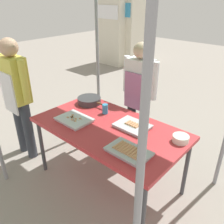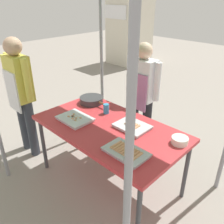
{
  "view_description": "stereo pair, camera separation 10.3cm",
  "coord_description": "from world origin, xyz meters",
  "px_view_note": "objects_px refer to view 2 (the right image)",
  "views": [
    {
      "loc": [
        1.45,
        -1.57,
        2.01
      ],
      "look_at": [
        0.0,
        0.05,
        0.9
      ],
      "focal_mm": 37.88,
      "sensor_mm": 36.0,
      "label": 1
    },
    {
      "loc": [
        1.53,
        -1.5,
        2.01
      ],
      "look_at": [
        0.0,
        0.05,
        0.9
      ],
      "focal_mm": 37.88,
      "sensor_mm": 36.0,
      "label": 2
    }
  ],
  "objects_px": {
    "condiment_bowl": "(180,140)",
    "neighbor_stall_left": "(134,30)",
    "stall_table": "(109,131)",
    "tray_pork_links": "(132,126)",
    "cooking_wok": "(91,100)",
    "drink_cup_near_edge": "(106,109)",
    "neighbor_stall_right": "(125,31)",
    "tray_grilled_sausages": "(126,152)",
    "vendor_woman": "(142,91)",
    "tray_meat_skewers": "(75,119)",
    "customer_nearby": "(20,90)"
  },
  "relations": [
    {
      "from": "tray_meat_skewers",
      "to": "neighbor_stall_right",
      "type": "relative_size",
      "value": 0.19
    },
    {
      "from": "drink_cup_near_edge",
      "to": "customer_nearby",
      "type": "distance_m",
      "value": 1.12
    },
    {
      "from": "tray_meat_skewers",
      "to": "neighbor_stall_right",
      "type": "bearing_deg",
      "value": 125.81
    },
    {
      "from": "vendor_woman",
      "to": "neighbor_stall_left",
      "type": "height_order",
      "value": "neighbor_stall_left"
    },
    {
      "from": "stall_table",
      "to": "neighbor_stall_left",
      "type": "relative_size",
      "value": 0.82
    },
    {
      "from": "cooking_wok",
      "to": "drink_cup_near_edge",
      "type": "bearing_deg",
      "value": -11.52
    },
    {
      "from": "stall_table",
      "to": "neighbor_stall_left",
      "type": "distance_m",
      "value": 5.38
    },
    {
      "from": "tray_grilled_sausages",
      "to": "tray_meat_skewers",
      "type": "xyz_separation_m",
      "value": [
        -0.8,
        0.06,
        -0.0
      ]
    },
    {
      "from": "tray_grilled_sausages",
      "to": "condiment_bowl",
      "type": "distance_m",
      "value": 0.53
    },
    {
      "from": "customer_nearby",
      "to": "neighbor_stall_left",
      "type": "xyz_separation_m",
      "value": [
        -2.03,
        4.63,
        0.06
      ]
    },
    {
      "from": "tray_grilled_sausages",
      "to": "condiment_bowl",
      "type": "relative_size",
      "value": 2.51
    },
    {
      "from": "condiment_bowl",
      "to": "neighbor_stall_right",
      "type": "xyz_separation_m",
      "value": [
        -4.1,
        3.82,
        0.17
      ]
    },
    {
      "from": "stall_table",
      "to": "neighbor_stall_left",
      "type": "height_order",
      "value": "neighbor_stall_left"
    },
    {
      "from": "tray_grilled_sausages",
      "to": "neighbor_stall_right",
      "type": "distance_m",
      "value": 5.77
    },
    {
      "from": "tray_pork_links",
      "to": "cooking_wok",
      "type": "xyz_separation_m",
      "value": [
        -0.77,
        0.11,
        0.02
      ]
    },
    {
      "from": "tray_pork_links",
      "to": "tray_grilled_sausages",
      "type": "bearing_deg",
      "value": -56.83
    },
    {
      "from": "cooking_wok",
      "to": "condiment_bowl",
      "type": "relative_size",
      "value": 2.92
    },
    {
      "from": "cooking_wok",
      "to": "drink_cup_near_edge",
      "type": "height_order",
      "value": "drink_cup_near_edge"
    },
    {
      "from": "stall_table",
      "to": "drink_cup_near_edge",
      "type": "height_order",
      "value": "drink_cup_near_edge"
    },
    {
      "from": "cooking_wok",
      "to": "drink_cup_near_edge",
      "type": "distance_m",
      "value": 0.35
    },
    {
      "from": "drink_cup_near_edge",
      "to": "vendor_woman",
      "type": "bearing_deg",
      "value": 86.27
    },
    {
      "from": "tray_grilled_sausages",
      "to": "tray_meat_skewers",
      "type": "bearing_deg",
      "value": 175.59
    },
    {
      "from": "tray_meat_skewers",
      "to": "cooking_wok",
      "type": "relative_size",
      "value": 0.81
    },
    {
      "from": "condiment_bowl",
      "to": "customer_nearby",
      "type": "distance_m",
      "value": 2.0
    },
    {
      "from": "stall_table",
      "to": "vendor_woman",
      "type": "height_order",
      "value": "vendor_woman"
    },
    {
      "from": "neighbor_stall_right",
      "to": "tray_grilled_sausages",
      "type": "bearing_deg",
      "value": -48.06
    },
    {
      "from": "stall_table",
      "to": "tray_pork_links",
      "type": "bearing_deg",
      "value": 37.2
    },
    {
      "from": "stall_table",
      "to": "neighbor_stall_right",
      "type": "height_order",
      "value": "neighbor_stall_right"
    },
    {
      "from": "tray_grilled_sausages",
      "to": "cooking_wok",
      "type": "xyz_separation_m",
      "value": [
        -1.02,
        0.49,
        0.02
      ]
    },
    {
      "from": "cooking_wok",
      "to": "stall_table",
      "type": "bearing_deg",
      "value": -24.53
    },
    {
      "from": "drink_cup_near_edge",
      "to": "tray_meat_skewers",
      "type": "bearing_deg",
      "value": -109.35
    },
    {
      "from": "stall_table",
      "to": "tray_grilled_sausages",
      "type": "xyz_separation_m",
      "value": [
        0.44,
        -0.23,
        0.07
      ]
    },
    {
      "from": "cooking_wok",
      "to": "neighbor_stall_right",
      "type": "relative_size",
      "value": 0.24
    },
    {
      "from": "tray_pork_links",
      "to": "neighbor_stall_left",
      "type": "height_order",
      "value": "neighbor_stall_left"
    },
    {
      "from": "stall_table",
      "to": "neighbor_stall_right",
      "type": "xyz_separation_m",
      "value": [
        -3.41,
        4.06,
        0.25
      ]
    },
    {
      "from": "tray_meat_skewers",
      "to": "neighbor_stall_right",
      "type": "distance_m",
      "value": 5.22
    },
    {
      "from": "stall_table",
      "to": "cooking_wok",
      "type": "bearing_deg",
      "value": 155.47
    },
    {
      "from": "stall_table",
      "to": "vendor_woman",
      "type": "relative_size",
      "value": 1.08
    },
    {
      "from": "tray_grilled_sausages",
      "to": "cooking_wok",
      "type": "distance_m",
      "value": 1.13
    },
    {
      "from": "cooking_wok",
      "to": "customer_nearby",
      "type": "height_order",
      "value": "customer_nearby"
    },
    {
      "from": "vendor_woman",
      "to": "neighbor_stall_right",
      "type": "distance_m",
      "value": 4.58
    },
    {
      "from": "condiment_bowl",
      "to": "neighbor_stall_left",
      "type": "height_order",
      "value": "neighbor_stall_left"
    },
    {
      "from": "cooking_wok",
      "to": "neighbor_stall_right",
      "type": "xyz_separation_m",
      "value": [
        -2.84,
        3.8,
        0.16
      ]
    },
    {
      "from": "tray_meat_skewers",
      "to": "vendor_woman",
      "type": "relative_size",
      "value": 0.25
    },
    {
      "from": "tray_grilled_sausages",
      "to": "customer_nearby",
      "type": "height_order",
      "value": "customer_nearby"
    },
    {
      "from": "condiment_bowl",
      "to": "drink_cup_near_edge",
      "type": "relative_size",
      "value": 1.37
    },
    {
      "from": "tray_grilled_sausages",
      "to": "neighbor_stall_left",
      "type": "height_order",
      "value": "neighbor_stall_left"
    },
    {
      "from": "tray_grilled_sausages",
      "to": "customer_nearby",
      "type": "relative_size",
      "value": 0.25
    },
    {
      "from": "customer_nearby",
      "to": "neighbor_stall_left",
      "type": "relative_size",
      "value": 0.8
    },
    {
      "from": "cooking_wok",
      "to": "customer_nearby",
      "type": "xyz_separation_m",
      "value": [
        -0.64,
        -0.61,
        0.13
      ]
    }
  ]
}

